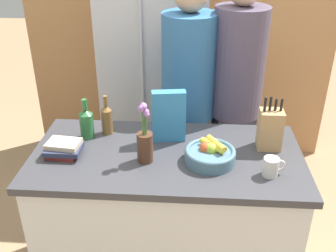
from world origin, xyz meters
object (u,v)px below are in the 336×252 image
at_px(cereal_box, 168,116).
at_px(coffee_mug, 271,167).
at_px(bottle_oil, 107,119).
at_px(book_stack, 64,149).
at_px(flower_vase, 145,141).
at_px(bottle_vinegar, 87,123).
at_px(fruit_bowl, 210,153).
at_px(person_in_blue, 236,93).
at_px(refrigerator, 155,68).
at_px(person_at_sink, 188,96).
at_px(knife_block, 270,129).

bearing_deg(cereal_box, coffee_mug, -30.80).
bearing_deg(bottle_oil, book_stack, -125.71).
relative_size(flower_vase, book_stack, 1.74).
height_order(flower_vase, bottle_vinegar, flower_vase).
height_order(fruit_bowl, bottle_vinegar, bottle_vinegar).
distance_m(flower_vase, bottle_oil, 0.38).
distance_m(coffee_mug, book_stack, 1.08).
bearing_deg(person_in_blue, coffee_mug, -96.38).
height_order(refrigerator, book_stack, refrigerator).
distance_m(flower_vase, person_at_sink, 0.74).
bearing_deg(person_in_blue, fruit_bowl, -119.22).
bearing_deg(flower_vase, book_stack, 176.43).
relative_size(refrigerator, cereal_box, 6.33).
bearing_deg(flower_vase, refrigerator, 93.34).
distance_m(bottle_vinegar, person_at_sink, 0.74).
relative_size(coffee_mug, bottle_oil, 0.48).
height_order(fruit_bowl, coffee_mug, fruit_bowl).
bearing_deg(flower_vase, coffee_mug, -7.95).
distance_m(bottle_oil, person_in_blue, 0.89).
relative_size(knife_block, person_in_blue, 0.17).
bearing_deg(bottle_oil, flower_vase, -47.84).
bearing_deg(refrigerator, knife_block, -56.81).
xyz_separation_m(knife_block, person_at_sink, (-0.45, 0.52, -0.05)).
distance_m(flower_vase, book_stack, 0.45).
height_order(refrigerator, person_in_blue, refrigerator).
bearing_deg(flower_vase, knife_block, 15.21).
distance_m(refrigerator, bottle_oil, 1.04).
relative_size(knife_block, person_at_sink, 0.18).
bearing_deg(bottle_vinegar, cereal_box, 0.31).
bearing_deg(refrigerator, coffee_mug, -63.06).
distance_m(cereal_box, coffee_mug, 0.62).
relative_size(cereal_box, person_in_blue, 0.17).
bearing_deg(fruit_bowl, book_stack, 179.35).
bearing_deg(flower_vase, bottle_oil, 132.16).
distance_m(refrigerator, flower_vase, 1.31).
height_order(refrigerator, knife_block, refrigerator).
bearing_deg(cereal_box, bottle_oil, 171.09).
bearing_deg(person_at_sink, bottle_oil, -146.95).
height_order(refrigerator, flower_vase, refrigerator).
bearing_deg(refrigerator, bottle_oil, -100.03).
xyz_separation_m(fruit_bowl, knife_block, (0.32, 0.16, 0.07)).
bearing_deg(knife_block, fruit_bowl, -153.51).
relative_size(coffee_mug, person_in_blue, 0.07).
height_order(knife_block, book_stack, knife_block).
relative_size(knife_block, bottle_oil, 1.27).
xyz_separation_m(fruit_bowl, person_at_sink, (-0.13, 0.68, 0.02)).
height_order(refrigerator, person_at_sink, refrigerator).
height_order(coffee_mug, bottle_oil, bottle_oil).
distance_m(fruit_bowl, bottle_vinegar, 0.73).
bearing_deg(book_stack, knife_block, 7.86).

